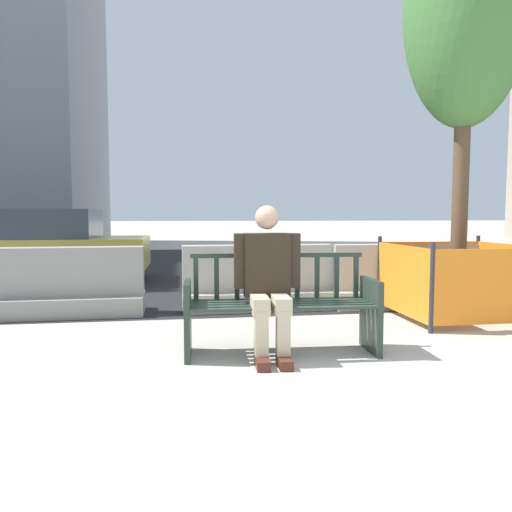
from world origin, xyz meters
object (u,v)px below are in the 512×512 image
at_px(jersey_barrier_left, 60,288).
at_px(street_tree, 466,8).
at_px(construction_fence, 457,278).
at_px(car_taxi_near, 34,246).
at_px(seated_person, 268,277).
at_px(jersey_barrier_right, 404,281).
at_px(street_bench, 281,309).
at_px(jersey_barrier_centre, 259,283).

xyz_separation_m(jersey_barrier_left, street_tree, (4.73, -0.85, 3.25)).
xyz_separation_m(construction_fence, car_taxi_near, (-5.88, 3.96, 0.19)).
xyz_separation_m(seated_person, street_tree, (2.51, 1.24, 2.90)).
height_order(seated_person, jersey_barrier_right, seated_person).
xyz_separation_m(street_bench, construction_fence, (2.39, 1.18, 0.08)).
height_order(jersey_barrier_centre, car_taxi_near, car_taxi_near).
relative_size(seated_person, street_tree, 0.26).
bearing_deg(construction_fence, jersey_barrier_left, 169.83).
relative_size(jersey_barrier_right, car_taxi_near, 0.50).
distance_m(jersey_barrier_centre, jersey_barrier_left, 2.48).
relative_size(seated_person, jersey_barrier_right, 0.65).
xyz_separation_m(seated_person, car_taxi_near, (-3.36, 5.19, -0.02)).
relative_size(jersey_barrier_centre, jersey_barrier_left, 1.00).
height_order(seated_person, street_tree, street_tree).
xyz_separation_m(street_bench, jersey_barrier_right, (2.11, 2.02, -0.06)).
height_order(street_bench, car_taxi_near, car_taxi_near).
xyz_separation_m(seated_person, jersey_barrier_left, (-2.22, 2.09, -0.35)).
relative_size(jersey_barrier_left, car_taxi_near, 0.49).
bearing_deg(street_tree, jersey_barrier_left, 169.83).
height_order(seated_person, construction_fence, seated_person).
bearing_deg(car_taxi_near, construction_fence, -33.96).
bearing_deg(street_tree, jersey_barrier_centre, 157.06).
bearing_deg(seated_person, car_taxi_near, 122.91).
bearing_deg(car_taxi_near, seated_person, -57.09).
bearing_deg(seated_person, jersey_barrier_right, 42.76).
bearing_deg(seated_person, jersey_barrier_left, 136.75).
bearing_deg(construction_fence, street_bench, -153.62).
xyz_separation_m(street_bench, car_taxi_near, (-3.49, 5.14, 0.27)).
bearing_deg(jersey_barrier_centre, street_tree, -22.94).
bearing_deg(jersey_barrier_centre, jersey_barrier_left, -177.62).
bearing_deg(street_bench, jersey_barrier_left, 139.03).
bearing_deg(jersey_barrier_centre, construction_fence, -22.94).
bearing_deg(jersey_barrier_centre, street_bench, -93.74).
relative_size(seated_person, construction_fence, 0.91).
distance_m(jersey_barrier_centre, street_tree, 4.07).
bearing_deg(jersey_barrier_centre, car_taxi_near, 140.35).
bearing_deg(construction_fence, seated_person, -153.82).
bearing_deg(jersey_barrier_left, seated_person, -43.25).
height_order(jersey_barrier_left, construction_fence, construction_fence).
distance_m(jersey_barrier_centre, car_taxi_near, 4.72).
relative_size(seated_person, jersey_barrier_centre, 0.65).
bearing_deg(jersey_barrier_left, construction_fence, -10.17).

